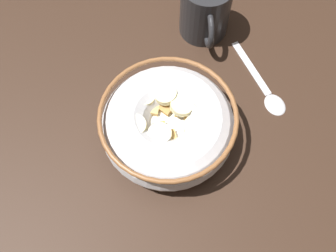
% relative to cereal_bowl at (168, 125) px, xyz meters
% --- Properties ---
extents(ground_plane, '(1.39, 1.39, 0.02)m').
position_rel_cereal_bowl_xyz_m(ground_plane, '(0.00, -0.00, -0.04)').
color(ground_plane, '#332116').
extents(cereal_bowl, '(0.17, 0.17, 0.06)m').
position_rel_cereal_bowl_xyz_m(cereal_bowl, '(0.00, 0.00, 0.00)').
color(cereal_bowl, silver).
rests_on(cereal_bowl, ground_plane).
extents(spoon, '(0.13, 0.06, 0.01)m').
position_rel_cereal_bowl_xyz_m(spoon, '(-0.05, 0.14, -0.03)').
color(spoon, silver).
rests_on(spoon, ground_plane).
extents(coffee_mug, '(0.10, 0.07, 0.08)m').
position_rel_cereal_bowl_xyz_m(coffee_mug, '(-0.17, 0.07, 0.01)').
color(coffee_mug, '#262628').
rests_on(coffee_mug, ground_plane).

